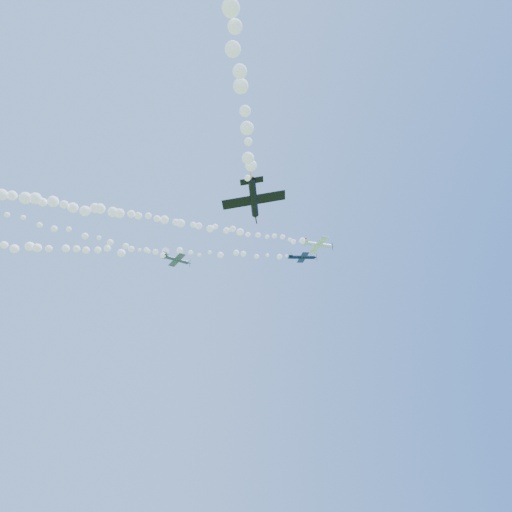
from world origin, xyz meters
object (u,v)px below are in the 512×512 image
object	(u,v)px
plane_white	(318,245)
plane_black	(254,199)
plane_grey	(177,260)
plane_navy	(303,257)

from	to	relation	value
plane_white	plane_black	bearing A→B (deg)	-126.90
plane_grey	plane_black	bearing A→B (deg)	-93.62
plane_grey	plane_white	bearing A→B (deg)	-14.47
plane_grey	plane_black	size ratio (longest dim) A/B	0.79
plane_white	plane_grey	size ratio (longest dim) A/B	1.25
plane_white	plane_black	distance (m)	47.18
plane_navy	plane_black	distance (m)	38.62
plane_grey	plane_black	xyz separation A→B (m)	(5.68, -35.14, -9.20)
plane_grey	plane_black	distance (m)	36.77
plane_grey	plane_black	world-z (taller)	plane_grey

